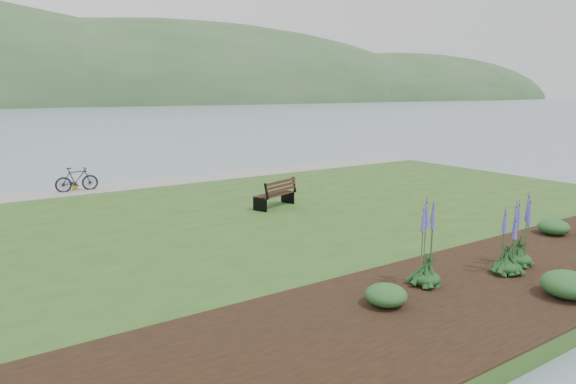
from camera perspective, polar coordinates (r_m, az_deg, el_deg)
name	(u,v)px	position (r m, az deg, el deg)	size (l,w,h in m)	color
ground	(201,225)	(18.42, -9.61, -3.64)	(600.00, 600.00, 0.00)	slate
lawn	(227,232)	(16.62, -6.75, -4.47)	(34.00, 20.00, 0.40)	#2A4E1B
shoreline_path	(138,185)	(24.65, -16.35, 0.80)	(34.00, 2.20, 0.03)	gray
garden_bed	(502,280)	(12.87, 22.71, -8.97)	(24.00, 4.40, 0.04)	black
far_hillside	(38,105)	(188.30, -26.06, 8.65)	(580.00, 80.00, 38.00)	#2F502D
park_bench	(277,193)	(19.00, -1.27, -0.13)	(1.88, 1.26, 1.08)	black
bicycle_b	(77,179)	(23.79, -22.44, 1.31)	(1.76, 0.51, 1.06)	black
pannier	(75,187)	(24.19, -22.59, 0.52)	(0.18, 0.27, 0.29)	#B89B15
echium_0	(508,245)	(13.06, 23.26, -5.48)	(0.62, 0.62, 1.73)	#153917
echium_1	(520,235)	(13.76, 24.42, -4.35)	(0.62, 0.62, 1.94)	#153917
echium_4	(428,243)	(11.62, 15.32, -5.45)	(0.62, 0.62, 2.37)	#153917
shrub_0	(386,295)	(10.64, 10.84, -11.17)	(0.85, 0.85, 0.42)	#1E4C21
shrub_1	(568,284)	(12.30, 28.66, -9.00)	(1.07, 1.07, 0.53)	#1E4C21
shrub_2	(554,227)	(17.31, 27.42, -3.45)	(0.90, 0.90, 0.45)	#1E4C21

